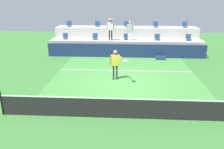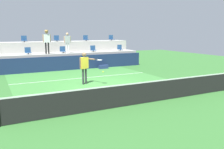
# 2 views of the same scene
# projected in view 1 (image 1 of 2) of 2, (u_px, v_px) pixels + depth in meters

# --- Properties ---
(ground_plane) EXTENTS (40.00, 40.00, 0.00)m
(ground_plane) POSITION_uv_depth(u_px,v_px,m) (125.00, 83.00, 13.24)
(ground_plane) COLOR #336B2D
(court_inner_paint) EXTENTS (9.00, 10.00, 0.01)m
(court_inner_paint) POSITION_uv_depth(u_px,v_px,m) (125.00, 78.00, 14.18)
(court_inner_paint) COLOR #3D7F38
(court_inner_paint) RESTS_ON ground_plane
(court_service_line) EXTENTS (9.00, 0.06, 0.00)m
(court_service_line) POSITION_uv_depth(u_px,v_px,m) (125.00, 71.00, 15.50)
(court_service_line) COLOR white
(court_service_line) RESTS_ON ground_plane
(tennis_net) EXTENTS (10.48, 0.08, 1.07)m
(tennis_net) POSITION_uv_depth(u_px,v_px,m) (125.00, 108.00, 9.30)
(tennis_net) COLOR black
(tennis_net) RESTS_ON ground_plane
(sponsor_backboard) EXTENTS (13.00, 0.16, 1.10)m
(sponsor_backboard) POSITION_uv_depth(u_px,v_px,m) (126.00, 51.00, 18.72)
(sponsor_backboard) COLOR navy
(sponsor_backboard) RESTS_ON ground_plane
(seating_tier_lower) EXTENTS (13.00, 1.80, 1.25)m
(seating_tier_lower) POSITION_uv_depth(u_px,v_px,m) (126.00, 47.00, 19.92)
(seating_tier_lower) COLOR #ADAAA3
(seating_tier_lower) RESTS_ON ground_plane
(seating_tier_upper) EXTENTS (13.00, 1.80, 2.10)m
(seating_tier_upper) POSITION_uv_depth(u_px,v_px,m) (126.00, 38.00, 21.48)
(seating_tier_upper) COLOR #ADAAA3
(seating_tier_upper) RESTS_ON ground_plane
(stadium_chair_lower_far_left) EXTENTS (0.44, 0.40, 0.52)m
(stadium_chair_lower_far_left) POSITION_uv_depth(u_px,v_px,m) (65.00, 37.00, 19.89)
(stadium_chair_lower_far_left) COLOR #2D2D33
(stadium_chair_lower_far_left) RESTS_ON seating_tier_lower
(stadium_chair_lower_left) EXTENTS (0.44, 0.40, 0.52)m
(stadium_chair_lower_left) POSITION_uv_depth(u_px,v_px,m) (95.00, 37.00, 19.74)
(stadium_chair_lower_left) COLOR #2D2D33
(stadium_chair_lower_left) RESTS_ON seating_tier_lower
(stadium_chair_lower_center) EXTENTS (0.44, 0.40, 0.52)m
(stadium_chair_lower_center) POSITION_uv_depth(u_px,v_px,m) (126.00, 37.00, 19.58)
(stadium_chair_lower_center) COLOR #2D2D33
(stadium_chair_lower_center) RESTS_ON seating_tier_lower
(stadium_chair_lower_right) EXTENTS (0.44, 0.40, 0.52)m
(stadium_chair_lower_right) POSITION_uv_depth(u_px,v_px,m) (157.00, 38.00, 19.43)
(stadium_chair_lower_right) COLOR #2D2D33
(stadium_chair_lower_right) RESTS_ON seating_tier_lower
(stadium_chair_lower_far_right) EXTENTS (0.44, 0.40, 0.52)m
(stadium_chair_lower_far_right) POSITION_uv_depth(u_px,v_px,m) (189.00, 38.00, 19.28)
(stadium_chair_lower_far_right) COLOR #2D2D33
(stadium_chair_lower_far_right) RESTS_ON seating_tier_lower
(stadium_chair_upper_far_left) EXTENTS (0.44, 0.40, 0.52)m
(stadium_chair_upper_far_left) POSITION_uv_depth(u_px,v_px,m) (69.00, 24.00, 21.31)
(stadium_chair_upper_far_left) COLOR #2D2D33
(stadium_chair_upper_far_left) RESTS_ON seating_tier_upper
(stadium_chair_upper_left) EXTENTS (0.44, 0.40, 0.52)m
(stadium_chair_upper_left) POSITION_uv_depth(u_px,v_px,m) (97.00, 24.00, 21.16)
(stadium_chair_upper_left) COLOR #2D2D33
(stadium_chair_upper_left) RESTS_ON seating_tier_upper
(stadium_chair_upper_center) EXTENTS (0.44, 0.40, 0.52)m
(stadium_chair_upper_center) POSITION_uv_depth(u_px,v_px,m) (126.00, 25.00, 21.00)
(stadium_chair_upper_center) COLOR #2D2D33
(stadium_chair_upper_center) RESTS_ON seating_tier_upper
(stadium_chair_upper_right) EXTENTS (0.44, 0.40, 0.52)m
(stadium_chair_upper_right) POSITION_uv_depth(u_px,v_px,m) (156.00, 25.00, 20.85)
(stadium_chair_upper_right) COLOR #2D2D33
(stadium_chair_upper_right) RESTS_ON seating_tier_upper
(stadium_chair_upper_far_right) EXTENTS (0.44, 0.40, 0.52)m
(stadium_chair_upper_far_right) POSITION_uv_depth(u_px,v_px,m) (185.00, 25.00, 20.70)
(stadium_chair_upper_far_right) COLOR #2D2D33
(stadium_chair_upper_far_right) RESTS_ON seating_tier_upper
(tennis_player) EXTENTS (1.06, 1.16, 1.82)m
(tennis_player) POSITION_uv_depth(u_px,v_px,m) (115.00, 62.00, 13.49)
(tennis_player) COLOR #2D2D33
(tennis_player) RESTS_ON ground_plane
(spectator_with_hat) EXTENTS (0.61, 0.42, 1.82)m
(spectator_with_hat) POSITION_uv_depth(u_px,v_px,m) (111.00, 27.00, 19.00)
(spectator_with_hat) COLOR black
(spectator_with_hat) RESTS_ON seating_tier_lower
(spectator_in_grey) EXTENTS (0.57, 0.22, 1.61)m
(spectator_in_grey) POSITION_uv_depth(u_px,v_px,m) (130.00, 29.00, 18.96)
(spectator_in_grey) COLOR white
(spectator_in_grey) RESTS_ON seating_tier_lower
(tennis_ball) EXTENTS (0.07, 0.07, 0.07)m
(tennis_ball) POSITION_uv_depth(u_px,v_px,m) (107.00, 78.00, 10.69)
(tennis_ball) COLOR #CCE033
(equipment_bag) EXTENTS (0.76, 0.28, 0.30)m
(equipment_bag) POSITION_uv_depth(u_px,v_px,m) (160.00, 58.00, 18.12)
(equipment_bag) COLOR navy
(equipment_bag) RESTS_ON ground_plane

